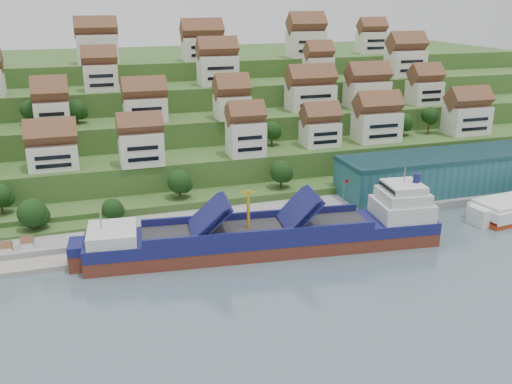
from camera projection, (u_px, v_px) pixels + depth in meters
name	position (u px, v px, depth m)	size (l,w,h in m)	color
ground	(288.00, 245.00, 125.25)	(300.00, 300.00, 0.00)	slate
quay	(341.00, 208.00, 144.14)	(180.00, 14.00, 2.20)	gray
pebble_beach	(8.00, 255.00, 119.27)	(45.00, 20.00, 1.00)	gray
hillside	(191.00, 111.00, 215.09)	(260.00, 128.00, 31.00)	#2D4C1E
hillside_village	(227.00, 91.00, 172.95)	(159.83, 65.22, 29.18)	silver
hillside_trees	(193.00, 139.00, 153.93)	(138.31, 62.37, 30.34)	#183913
warehouse	(447.00, 171.00, 153.13)	(60.00, 15.00, 10.00)	#235A61
flagpole	(344.00, 193.00, 137.21)	(1.28, 0.16, 8.00)	gray
cargo_ship	(276.00, 236.00, 121.88)	(75.82, 19.40, 16.60)	#5C291C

